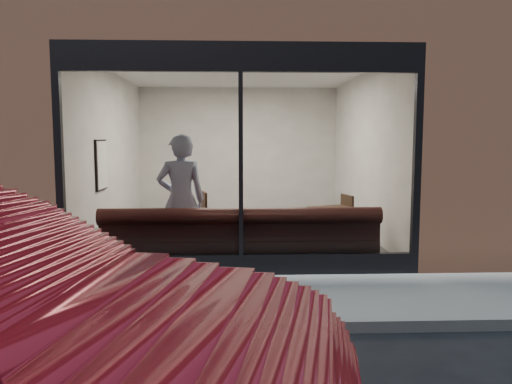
{
  "coord_description": "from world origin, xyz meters",
  "views": [
    {
      "loc": [
        -0.07,
        -4.78,
        1.91
      ],
      "look_at": [
        0.22,
        2.4,
        1.14
      ],
      "focal_mm": 35.0,
      "sensor_mm": 36.0,
      "label": 1
    }
  ],
  "objects_px": {
    "banquette": "(241,253)",
    "cafe_chair_left": "(194,230)",
    "person": "(181,200)",
    "cafe_chair_right": "(336,236)",
    "cafe_table_left": "(142,214)",
    "cafe_table_right": "(335,209)"
  },
  "relations": [
    {
      "from": "banquette",
      "to": "cafe_chair_left",
      "type": "distance_m",
      "value": 1.98
    },
    {
      "from": "person",
      "to": "cafe_chair_left",
      "type": "bearing_deg",
      "value": -101.48
    },
    {
      "from": "cafe_chair_right",
      "to": "banquette",
      "type": "bearing_deg",
      "value": 21.84
    },
    {
      "from": "person",
      "to": "cafe_table_left",
      "type": "relative_size",
      "value": 3.12
    },
    {
      "from": "cafe_table_left",
      "to": "person",
      "type": "bearing_deg",
      "value": -23.13
    },
    {
      "from": "person",
      "to": "cafe_chair_right",
      "type": "bearing_deg",
      "value": -170.49
    },
    {
      "from": "cafe_chair_left",
      "to": "cafe_chair_right",
      "type": "xyz_separation_m",
      "value": [
        2.5,
        -0.64,
        0.0
      ]
    },
    {
      "from": "cafe_table_left",
      "to": "banquette",
      "type": "bearing_deg",
      "value": -19.6
    },
    {
      "from": "cafe_table_left",
      "to": "cafe_chair_left",
      "type": "relative_size",
      "value": 1.36
    },
    {
      "from": "cafe_table_right",
      "to": "banquette",
      "type": "bearing_deg",
      "value": -149.28
    },
    {
      "from": "cafe_table_right",
      "to": "cafe_chair_left",
      "type": "bearing_deg",
      "value": 160.63
    },
    {
      "from": "banquette",
      "to": "cafe_table_right",
      "type": "relative_size",
      "value": 5.92
    },
    {
      "from": "person",
      "to": "cafe_chair_left",
      "type": "distance_m",
      "value": 1.69
    },
    {
      "from": "cafe_chair_left",
      "to": "cafe_chair_right",
      "type": "relative_size",
      "value": 1.04
    },
    {
      "from": "person",
      "to": "cafe_chair_right",
      "type": "relative_size",
      "value": 4.44
    },
    {
      "from": "cafe_chair_right",
      "to": "cafe_chair_left",
      "type": "bearing_deg",
      "value": -27.27
    },
    {
      "from": "person",
      "to": "cafe_chair_left",
      "type": "height_order",
      "value": "person"
    },
    {
      "from": "banquette",
      "to": "cafe_chair_left",
      "type": "xyz_separation_m",
      "value": [
        -0.84,
        1.79,
        0.01
      ]
    },
    {
      "from": "banquette",
      "to": "cafe_table_left",
      "type": "relative_size",
      "value": 6.32
    },
    {
      "from": "cafe_table_right",
      "to": "cafe_chair_right",
      "type": "relative_size",
      "value": 1.52
    },
    {
      "from": "banquette",
      "to": "cafe_chair_right",
      "type": "xyz_separation_m",
      "value": [
        1.66,
        1.14,
        0.01
      ]
    },
    {
      "from": "person",
      "to": "cafe_table_left",
      "type": "bearing_deg",
      "value": -32.42
    }
  ]
}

